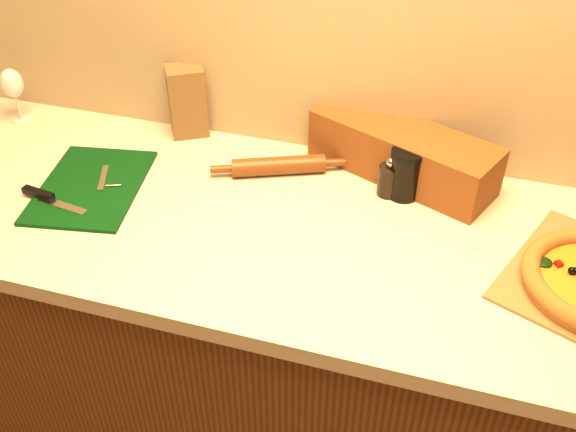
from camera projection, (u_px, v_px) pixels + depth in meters
The scene contains 9 objects.
cabinet at pixel (322, 368), 1.70m from camera, with size 2.80×0.65×0.86m, color #4E2210.
countertop at pixel (328, 237), 1.42m from camera, with size 2.84×0.68×0.04m, color #C0B296.
cutting_board at pixel (90, 187), 1.53m from camera, with size 0.28×0.36×0.02m.
pepper_grinder at pixel (389, 179), 1.49m from camera, with size 0.05×0.05×0.10m.
rolling_pin at pixel (279, 166), 1.57m from camera, with size 0.32×0.15×0.05m.
bread_bag at pixel (402, 152), 1.54m from camera, with size 0.46×0.15×0.13m, color brown.
wine_glass at pixel (12, 85), 1.73m from camera, with size 0.06×0.06×0.15m.
paper_bag at pixel (187, 101), 1.68m from camera, with size 0.09×0.08×0.19m, color brown.
dark_jar at pixel (405, 173), 1.47m from camera, with size 0.08×0.08×0.12m.
Camera 1 is at (0.23, 0.36, 1.79)m, focal length 40.00 mm.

